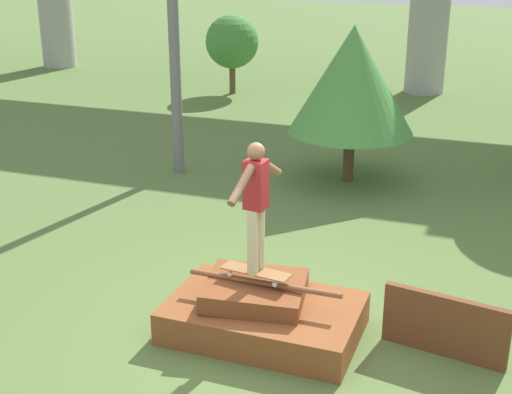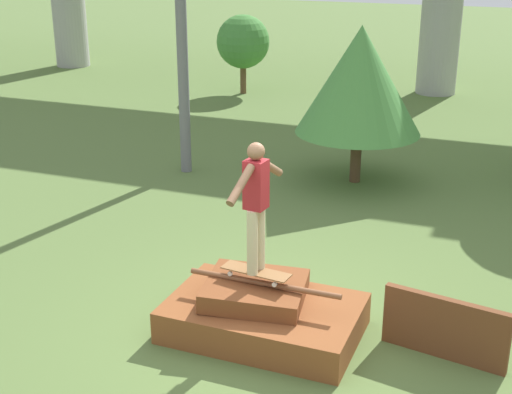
% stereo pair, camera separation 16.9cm
% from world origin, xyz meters
% --- Properties ---
extents(ground_plane, '(80.00, 80.00, 0.00)m').
position_xyz_m(ground_plane, '(0.00, 0.00, 0.00)').
color(ground_plane, '#567038').
extents(scrap_pile, '(2.15, 1.39, 0.66)m').
position_xyz_m(scrap_pile, '(-0.02, 0.01, 0.24)').
color(scrap_pile, brown).
rests_on(scrap_pile, ground_plane).
extents(scrap_plank_loose, '(1.34, 0.33, 0.69)m').
position_xyz_m(scrap_plank_loose, '(1.96, 0.24, 0.35)').
color(scrap_plank_loose, brown).
rests_on(scrap_plank_loose, ground_plane).
extents(skateboard, '(0.82, 0.32, 0.09)m').
position_xyz_m(skateboard, '(-0.11, 0.04, 0.73)').
color(skateboard, brown).
rests_on(skateboard, scrap_pile).
extents(skater, '(0.24, 1.16, 1.48)m').
position_xyz_m(skater, '(-0.11, 0.04, 1.59)').
color(skater, '#C6B78E').
rests_on(skater, skateboard).
extents(tree_behind_left, '(1.47, 1.47, 2.18)m').
position_xyz_m(tree_behind_left, '(-5.04, 11.79, 1.43)').
color(tree_behind_left, brown).
rests_on(tree_behind_left, ground_plane).
extents(tree_behind_right, '(2.22, 2.22, 2.80)m').
position_xyz_m(tree_behind_right, '(-0.29, 5.51, 1.86)').
color(tree_behind_right, '#4C3823').
rests_on(tree_behind_right, ground_plane).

